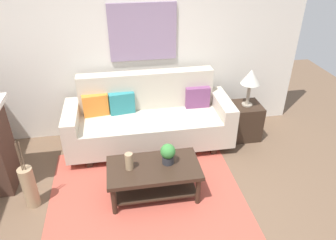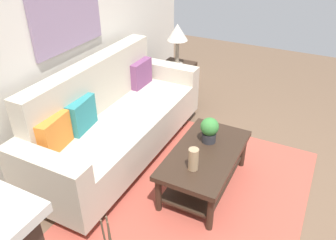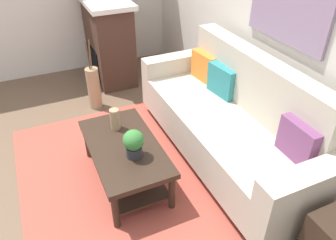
{
  "view_description": "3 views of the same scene",
  "coord_description": "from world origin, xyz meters",
  "px_view_note": "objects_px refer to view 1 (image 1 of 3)",
  "views": [
    {
      "loc": [
        -0.23,
        -2.43,
        2.82
      ],
      "look_at": [
        0.37,
        1.08,
        0.69
      ],
      "focal_mm": 33.92,
      "sensor_mm": 36.0,
      "label": 1
    },
    {
      "loc": [
        -2.36,
        -0.35,
        2.36
      ],
      "look_at": [
        0.23,
        0.96,
        0.59
      ],
      "focal_mm": 36.1,
      "sensor_mm": 36.0,
      "label": 2
    },
    {
      "loc": [
        2.36,
        -0.1,
        2.29
      ],
      "look_at": [
        0.14,
        0.91,
        0.61
      ],
      "focal_mm": 35.01,
      "sensor_mm": 36.0,
      "label": 3
    }
  ],
  "objects_px": {
    "throw_pillow_orange": "(96,105)",
    "side_table": "(245,121)",
    "coffee_table": "(154,174)",
    "table_lamp": "(251,78)",
    "tabletop_vase": "(129,161)",
    "framed_painting": "(143,32)",
    "floor_vase": "(29,187)",
    "throw_pillow_teal": "(122,103)",
    "potted_plant_tabletop": "(168,153)",
    "couch": "(149,120)",
    "throw_pillow_plum": "(197,97)"
  },
  "relations": [
    {
      "from": "throw_pillow_orange",
      "to": "side_table",
      "type": "height_order",
      "value": "throw_pillow_orange"
    },
    {
      "from": "coffee_table",
      "to": "table_lamp",
      "type": "bearing_deg",
      "value": 33.83
    },
    {
      "from": "tabletop_vase",
      "to": "framed_painting",
      "type": "height_order",
      "value": "framed_painting"
    },
    {
      "from": "floor_vase",
      "to": "framed_painting",
      "type": "bearing_deg",
      "value": 44.22
    },
    {
      "from": "throw_pillow_teal",
      "to": "potted_plant_tabletop",
      "type": "distance_m",
      "value": 1.26
    },
    {
      "from": "couch",
      "to": "table_lamp",
      "type": "xyz_separation_m",
      "value": [
        1.49,
        -0.03,
        0.56
      ]
    },
    {
      "from": "potted_plant_tabletop",
      "to": "coffee_table",
      "type": "bearing_deg",
      "value": -168.09
    },
    {
      "from": "couch",
      "to": "tabletop_vase",
      "type": "xyz_separation_m",
      "value": [
        -0.36,
        -1.07,
        0.1
      ]
    },
    {
      "from": "side_table",
      "to": "table_lamp",
      "type": "distance_m",
      "value": 0.71
    },
    {
      "from": "coffee_table",
      "to": "tabletop_vase",
      "type": "distance_m",
      "value": 0.36
    },
    {
      "from": "throw_pillow_orange",
      "to": "tabletop_vase",
      "type": "relative_size",
      "value": 1.71
    },
    {
      "from": "throw_pillow_teal",
      "to": "side_table",
      "type": "distance_m",
      "value": 1.91
    },
    {
      "from": "throw_pillow_plum",
      "to": "framed_painting",
      "type": "distance_m",
      "value": 1.23
    },
    {
      "from": "potted_plant_tabletop",
      "to": "framed_painting",
      "type": "relative_size",
      "value": 0.27
    },
    {
      "from": "coffee_table",
      "to": "tabletop_vase",
      "type": "bearing_deg",
      "value": 178.02
    },
    {
      "from": "throw_pillow_orange",
      "to": "throw_pillow_teal",
      "type": "relative_size",
      "value": 1.0
    },
    {
      "from": "throw_pillow_orange",
      "to": "framed_painting",
      "type": "xyz_separation_m",
      "value": [
        0.75,
        0.34,
        0.91
      ]
    },
    {
      "from": "side_table",
      "to": "tabletop_vase",
      "type": "bearing_deg",
      "value": -150.63
    },
    {
      "from": "tabletop_vase",
      "to": "table_lamp",
      "type": "bearing_deg",
      "value": 29.37
    },
    {
      "from": "couch",
      "to": "throw_pillow_orange",
      "type": "height_order",
      "value": "couch"
    },
    {
      "from": "side_table",
      "to": "floor_vase",
      "type": "relative_size",
      "value": 1.03
    },
    {
      "from": "coffee_table",
      "to": "table_lamp",
      "type": "height_order",
      "value": "table_lamp"
    },
    {
      "from": "throw_pillow_orange",
      "to": "framed_painting",
      "type": "relative_size",
      "value": 0.38
    },
    {
      "from": "couch",
      "to": "potted_plant_tabletop",
      "type": "bearing_deg",
      "value": -84.36
    },
    {
      "from": "throw_pillow_teal",
      "to": "throw_pillow_plum",
      "type": "distance_m",
      "value": 1.13
    },
    {
      "from": "coffee_table",
      "to": "floor_vase",
      "type": "distance_m",
      "value": 1.45
    },
    {
      "from": "throw_pillow_teal",
      "to": "framed_painting",
      "type": "bearing_deg",
      "value": 42.26
    },
    {
      "from": "floor_vase",
      "to": "coffee_table",
      "type": "bearing_deg",
      "value": -2.36
    },
    {
      "from": "potted_plant_tabletop",
      "to": "throw_pillow_orange",
      "type": "bearing_deg",
      "value": 126.28
    },
    {
      "from": "couch",
      "to": "floor_vase",
      "type": "bearing_deg",
      "value": -146.29
    },
    {
      "from": "throw_pillow_teal",
      "to": "tabletop_vase",
      "type": "bearing_deg",
      "value": -89.17
    },
    {
      "from": "throw_pillow_teal",
      "to": "table_lamp",
      "type": "bearing_deg",
      "value": -4.64
    },
    {
      "from": "throw_pillow_teal",
      "to": "side_table",
      "type": "xyz_separation_m",
      "value": [
        1.86,
        -0.15,
        -0.4
      ]
    },
    {
      "from": "potted_plant_tabletop",
      "to": "floor_vase",
      "type": "bearing_deg",
      "value": 179.23
    },
    {
      "from": "throw_pillow_orange",
      "to": "coffee_table",
      "type": "relative_size",
      "value": 0.33
    },
    {
      "from": "couch",
      "to": "throw_pillow_orange",
      "type": "xyz_separation_m",
      "value": [
        -0.75,
        0.12,
        0.25
      ]
    },
    {
      "from": "tabletop_vase",
      "to": "potted_plant_tabletop",
      "type": "xyz_separation_m",
      "value": [
        0.46,
        0.03,
        0.04
      ]
    },
    {
      "from": "throw_pillow_teal",
      "to": "coffee_table",
      "type": "height_order",
      "value": "throw_pillow_teal"
    },
    {
      "from": "throw_pillow_teal",
      "to": "floor_vase",
      "type": "height_order",
      "value": "throw_pillow_teal"
    },
    {
      "from": "couch",
      "to": "coffee_table",
      "type": "bearing_deg",
      "value": -94.07
    },
    {
      "from": "tabletop_vase",
      "to": "side_table",
      "type": "bearing_deg",
      "value": 29.37
    },
    {
      "from": "coffee_table",
      "to": "tabletop_vase",
      "type": "xyz_separation_m",
      "value": [
        -0.28,
        0.01,
        0.22
      ]
    },
    {
      "from": "couch",
      "to": "throw_pillow_teal",
      "type": "height_order",
      "value": "couch"
    },
    {
      "from": "tabletop_vase",
      "to": "side_table",
      "type": "distance_m",
      "value": 2.13
    },
    {
      "from": "throw_pillow_plum",
      "to": "side_table",
      "type": "relative_size",
      "value": 0.64
    },
    {
      "from": "throw_pillow_orange",
      "to": "potted_plant_tabletop",
      "type": "relative_size",
      "value": 1.37
    },
    {
      "from": "throw_pillow_orange",
      "to": "throw_pillow_plum",
      "type": "height_order",
      "value": "same"
    },
    {
      "from": "tabletop_vase",
      "to": "potted_plant_tabletop",
      "type": "distance_m",
      "value": 0.46
    },
    {
      "from": "potted_plant_tabletop",
      "to": "throw_pillow_plum",
      "type": "bearing_deg",
      "value": 60.85
    },
    {
      "from": "throw_pillow_plum",
      "to": "throw_pillow_orange",
      "type": "bearing_deg",
      "value": 180.0
    }
  ]
}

